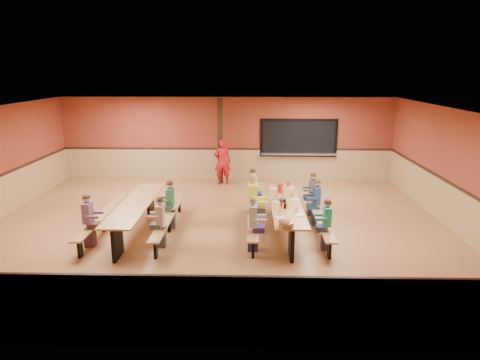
{
  "coord_description": "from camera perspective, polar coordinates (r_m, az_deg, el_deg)",
  "views": [
    {
      "loc": [
        0.88,
        -10.41,
        3.95
      ],
      "look_at": [
        0.6,
        0.39,
        1.15
      ],
      "focal_mm": 32.0,
      "sensor_mm": 36.0,
      "label": 1
    }
  ],
  "objects": [
    {
      "name": "seated_child_teal_right",
      "position": [
        9.8,
        11.48,
        -5.86
      ],
      "size": [
        0.35,
        0.28,
        1.17
      ],
      "primitive_type": null,
      "color": "teal",
      "rests_on": "ground"
    },
    {
      "name": "chip_bowl",
      "position": [
        9.07,
        6.2,
        -5.78
      ],
      "size": [
        0.32,
        0.32,
        0.15
      ],
      "primitive_type": null,
      "color": "orange",
      "rests_on": "cafeteria_table_main"
    },
    {
      "name": "seated_child_tan_sec",
      "position": [
        9.9,
        -10.52,
        -5.6
      ],
      "size": [
        0.35,
        0.29,
        1.17
      ],
      "primitive_type": null,
      "color": "#B6A191",
      "rests_on": "ground"
    },
    {
      "name": "napkin_dispenser",
      "position": [
        10.28,
        6.14,
        -3.37
      ],
      "size": [
        0.1,
        0.14,
        0.13
      ],
      "primitive_type": "cube",
      "color": "black",
      "rests_on": "cafeteria_table_main"
    },
    {
      "name": "condiment_mustard",
      "position": [
        10.21,
        6.3,
        -3.38
      ],
      "size": [
        0.06,
        0.06,
        0.17
      ],
      "primitive_type": "cylinder",
      "color": "yellow",
      "rests_on": "cafeteria_table_main"
    },
    {
      "name": "seated_child_grey_left",
      "position": [
        12.11,
        1.7,
        -1.45
      ],
      "size": [
        0.38,
        0.31,
        1.23
      ],
      "primitive_type": null,
      "color": "silver",
      "rests_on": "ground"
    },
    {
      "name": "table_paddle",
      "position": [
        10.72,
        5.72,
        -2.19
      ],
      "size": [
        0.16,
        0.16,
        0.56
      ],
      "color": "black",
      "rests_on": "cafeteria_table_main"
    },
    {
      "name": "standing_woman",
      "position": [
        14.99,
        -2.36,
        2.44
      ],
      "size": [
        0.63,
        0.44,
        1.62
      ],
      "primitive_type": "imported",
      "rotation": [
        0.0,
        0.0,
        3.24
      ],
      "color": "red",
      "rests_on": "ground"
    },
    {
      "name": "seated_child_white_left",
      "position": [
        9.54,
        1.74,
        -5.88
      ],
      "size": [
        0.39,
        0.32,
        1.25
      ],
      "primitive_type": null,
      "color": "#B9BAC0",
      "rests_on": "ground"
    },
    {
      "name": "place_settings",
      "position": [
        10.64,
        6.18,
        -2.8
      ],
      "size": [
        0.65,
        3.3,
        0.11
      ],
      "primitive_type": null,
      "color": "beige",
      "rests_on": "cafeteria_table_main"
    },
    {
      "name": "structural_post",
      "position": [
        15.05,
        -2.65,
        5.16
      ],
      "size": [
        0.18,
        0.18,
        3.0
      ],
      "primitive_type": "cube",
      "color": "black",
      "rests_on": "ground"
    },
    {
      "name": "cafeteria_table_second",
      "position": [
        10.98,
        -13.73,
        -4.07
      ],
      "size": [
        1.91,
        3.7,
        0.74
      ],
      "color": "#BA7E49",
      "rests_on": "ground"
    },
    {
      "name": "condiment_ketchup",
      "position": [
        10.39,
        5.56,
        -3.05
      ],
      "size": [
        0.06,
        0.06,
        0.17
      ],
      "primitive_type": "cylinder",
      "color": "#B2140F",
      "rests_on": "cafeteria_table_main"
    },
    {
      "name": "seated_child_green_sec",
      "position": [
        11.01,
        -9.26,
        -3.3
      ],
      "size": [
        0.38,
        0.31,
        1.23
      ],
      "primitive_type": null,
      "color": "#2D6A43",
      "rests_on": "ground"
    },
    {
      "name": "ground",
      "position": [
        11.17,
        -3.14,
        -6.2
      ],
      "size": [
        12.0,
        12.0,
        0.0
      ],
      "primitive_type": "plane",
      "color": "#946038",
      "rests_on": "ground"
    },
    {
      "name": "punch_pitcher",
      "position": [
        11.51,
        5.43,
        -1.16
      ],
      "size": [
        0.16,
        0.16,
        0.22
      ],
      "primitive_type": "cylinder",
      "color": "#AF171D",
      "rests_on": "cafeteria_table_main"
    },
    {
      "name": "seated_child_purple_sec",
      "position": [
        10.35,
        -19.56,
        -5.13
      ],
      "size": [
        0.38,
        0.31,
        1.24
      ],
      "primitive_type": null,
      "color": "#7D5282",
      "rests_on": "ground"
    },
    {
      "name": "kitchen_pass_through",
      "position": [
        15.66,
        7.82,
        5.36
      ],
      "size": [
        2.78,
        0.28,
        1.38
      ],
      "color": "black",
      "rests_on": "ground"
    },
    {
      "name": "cafeteria_table_main",
      "position": [
        10.72,
        6.14,
        -4.18
      ],
      "size": [
        1.91,
        3.7,
        0.74
      ],
      "color": "#BA7E49",
      "rests_on": "ground"
    },
    {
      "name": "room_envelope",
      "position": [
        10.94,
        -3.19,
        -2.82
      ],
      "size": [
        12.04,
        10.04,
        3.02
      ],
      "color": "brown",
      "rests_on": "ground"
    },
    {
      "name": "seated_child_char_right",
      "position": [
        11.97,
        9.63,
        -1.94
      ],
      "size": [
        0.36,
        0.3,
        1.2
      ],
      "primitive_type": null,
      "color": "#42474B",
      "rests_on": "ground"
    },
    {
      "name": "seated_child_navy_right",
      "position": [
        11.26,
        10.15,
        -2.98
      ],
      "size": [
        0.37,
        0.3,
        1.21
      ],
      "primitive_type": null,
      "color": "navy",
      "rests_on": "ground"
    },
    {
      "name": "seated_adult_yellow",
      "position": [
        10.75,
        1.72,
        -2.99
      ],
      "size": [
        0.48,
        0.39,
        1.43
      ],
      "primitive_type": null,
      "color": "#F5FF2E",
      "rests_on": "ground"
    }
  ]
}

